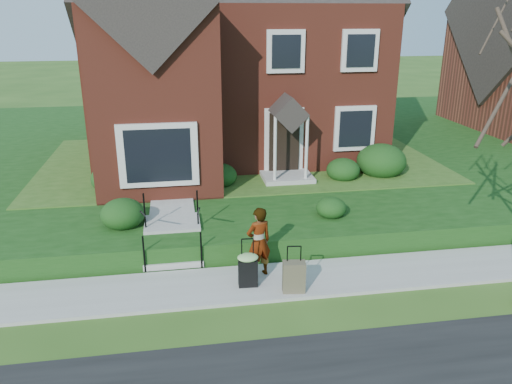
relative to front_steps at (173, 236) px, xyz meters
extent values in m
plane|color=#2D5119|center=(2.50, -1.84, -0.47)|extent=(120.00, 120.00, 0.00)
cube|color=#9E9B93|center=(2.50, -1.84, -0.43)|extent=(60.00, 1.60, 0.08)
cube|color=#153B10|center=(6.50, 9.06, -0.17)|extent=(44.00, 20.00, 0.60)
cube|color=#9E9B93|center=(0.00, 3.16, 0.16)|extent=(1.20, 6.00, 0.06)
cube|color=maroon|center=(2.50, 8.16, 2.83)|extent=(10.00, 8.00, 5.40)
cube|color=maroon|center=(-0.30, 3.36, 2.83)|extent=(3.60, 2.40, 5.40)
cube|color=silver|center=(-0.30, 2.21, 1.53)|extent=(2.20, 0.30, 1.80)
cube|color=black|center=(3.70, 4.10, 1.18)|extent=(1.00, 0.12, 2.10)
cube|color=black|center=(6.10, 4.11, 1.63)|extent=(1.40, 0.10, 1.50)
cube|color=#9E9B93|center=(0.00, -0.84, -0.32)|extent=(1.40, 0.30, 0.15)
cube|color=#9E9B93|center=(0.00, -0.54, -0.17)|extent=(1.40, 0.30, 0.15)
cube|color=#9E9B93|center=(0.00, -0.24, -0.02)|extent=(1.40, 0.30, 0.15)
cube|color=#9E9B93|center=(0.00, 0.06, 0.13)|extent=(1.40, 0.30, 0.15)
cube|color=#9E9B93|center=(0.00, 0.61, 0.13)|extent=(1.40, 0.80, 0.15)
cylinder|color=black|center=(-0.65, -0.99, 0.06)|extent=(0.04, 0.04, 0.90)
cylinder|color=black|center=(-0.65, 0.21, 0.66)|extent=(0.04, 0.04, 0.90)
cylinder|color=black|center=(0.65, -0.99, 0.06)|extent=(0.04, 0.04, 0.90)
cylinder|color=black|center=(0.65, 0.21, 0.66)|extent=(0.04, 0.04, 0.90)
ellipsoid|color=#133610|center=(-1.71, 3.42, 0.61)|extent=(1.39, 1.39, 0.97)
ellipsoid|color=#133610|center=(1.50, 3.42, 0.51)|extent=(1.09, 1.09, 0.76)
ellipsoid|color=#133610|center=(5.53, 3.38, 0.51)|extent=(1.09, 1.09, 0.76)
ellipsoid|color=#133610|center=(6.95, 3.67, 0.70)|extent=(1.64, 1.64, 1.15)
ellipsoid|color=#133610|center=(-1.23, 0.62, 0.51)|extent=(1.11, 1.11, 0.78)
ellipsoid|color=#133610|center=(4.19, 0.39, 0.41)|extent=(0.81, 0.81, 0.56)
imported|color=#999999|center=(1.91, -1.55, 0.43)|extent=(0.70, 0.57, 1.64)
cube|color=black|center=(1.60, -1.98, -0.08)|extent=(0.43, 0.25, 0.62)
cylinder|color=black|center=(1.60, -1.98, 0.69)|extent=(0.25, 0.04, 0.03)
cylinder|color=black|center=(1.47, -1.98, 0.46)|extent=(0.02, 0.02, 0.47)
cylinder|color=black|center=(1.72, -1.98, 0.46)|extent=(0.02, 0.02, 0.47)
cylinder|color=black|center=(1.45, -1.98, -0.36)|extent=(0.04, 0.06, 0.06)
cylinder|color=black|center=(1.74, -1.98, -0.36)|extent=(0.04, 0.06, 0.06)
ellipsoid|color=#88BB6B|center=(1.60, -1.98, 0.30)|extent=(0.47, 0.40, 0.15)
cube|color=brown|center=(2.53, -2.37, -0.05)|extent=(0.51, 0.32, 0.69)
cylinder|color=black|center=(2.53, -2.37, 0.63)|extent=(0.29, 0.06, 0.03)
cylinder|color=black|center=(2.39, -2.37, 0.46)|extent=(0.02, 0.02, 0.33)
cylinder|color=black|center=(2.67, -2.37, 0.46)|extent=(0.02, 0.02, 0.33)
cylinder|color=black|center=(2.36, -2.37, -0.36)|extent=(0.05, 0.06, 0.06)
cylinder|color=black|center=(2.70, -2.37, -0.36)|extent=(0.05, 0.06, 0.06)
camera|label=1|loc=(0.23, -11.49, 5.21)|focal=35.00mm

